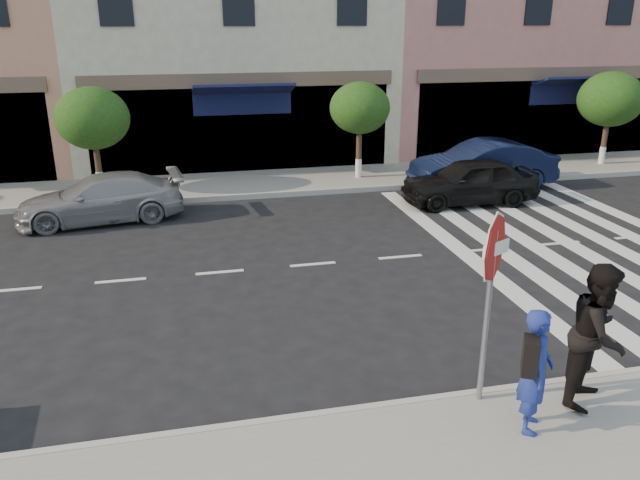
{
  "coord_description": "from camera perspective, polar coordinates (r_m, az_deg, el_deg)",
  "views": [
    {
      "loc": [
        -2.65,
        -8.25,
        5.03
      ],
      "look_at": [
        -0.38,
        1.68,
        1.4
      ],
      "focal_mm": 35.0,
      "sensor_mm": 36.0,
      "label": 1
    }
  ],
  "objects": [
    {
      "name": "car_far_left",
      "position": [
        17.21,
        -19.44,
        3.59
      ],
      "size": [
        4.37,
        2.22,
        1.22
      ],
      "primitive_type": "imported",
      "rotation": [
        0.0,
        0.0,
        -1.44
      ],
      "color": "gray",
      "rests_on": "ground"
    },
    {
      "name": "walker",
      "position": [
        9.0,
        24.1,
        -7.9
      ],
      "size": [
        1.21,
        1.19,
        1.97
      ],
      "primitive_type": "imported",
      "rotation": [
        0.0,
        0.0,
        0.72
      ],
      "color": "black",
      "rests_on": "sidewalk_near"
    },
    {
      "name": "street_tree_wb",
      "position": [
        19.39,
        -20.08,
        10.38
      ],
      "size": [
        2.1,
        2.1,
        3.06
      ],
      "color": "#473323",
      "rests_on": "sidewalk_far"
    },
    {
      "name": "street_tree_c",
      "position": [
        20.05,
        3.65,
        11.91
      ],
      "size": [
        1.9,
        1.9,
        3.04
      ],
      "color": "#473323",
      "rests_on": "sidewalk_far"
    },
    {
      "name": "stop_sign",
      "position": [
        8.12,
        15.49,
        -2.46
      ],
      "size": [
        0.86,
        0.42,
        2.66
      ],
      "rotation": [
        0.0,
        0.0,
        0.43
      ],
      "color": "gray",
      "rests_on": "sidewalk_near"
    },
    {
      "name": "car_far_mid",
      "position": [
        18.32,
        13.5,
        5.25
      ],
      "size": [
        3.88,
        1.63,
        1.31
      ],
      "primitive_type": "imported",
      "rotation": [
        0.0,
        0.0,
        -1.59
      ],
      "color": "black",
      "rests_on": "ground"
    },
    {
      "name": "building_centre",
      "position": [
        25.35,
        -8.59,
        20.47
      ],
      "size": [
        11.0,
        9.0,
        11.0
      ],
      "primitive_type": "cube",
      "color": "beige",
      "rests_on": "ground"
    },
    {
      "name": "street_tree_ea",
      "position": [
        24.18,
        25.03,
        11.56
      ],
      "size": [
        2.2,
        2.2,
        3.19
      ],
      "color": "#473323",
      "rests_on": "sidewalk_far"
    },
    {
      "name": "photographer",
      "position": [
        8.22,
        19.13,
        -11.21
      ],
      "size": [
        0.63,
        0.71,
        1.63
      ],
      "primitive_type": "imported",
      "rotation": [
        0.0,
        0.0,
        1.07
      ],
      "color": "navy",
      "rests_on": "sidewalk_near"
    },
    {
      "name": "car_far_right",
      "position": [
        20.08,
        14.64,
        6.63
      ],
      "size": [
        4.52,
        1.7,
        1.47
      ],
      "primitive_type": "imported",
      "rotation": [
        0.0,
        0.0,
        -1.54
      ],
      "color": "#0E1533",
      "rests_on": "ground"
    },
    {
      "name": "ground",
      "position": [
        10.02,
        4.31,
        -10.57
      ],
      "size": [
        120.0,
        120.0,
        0.0
      ],
      "primitive_type": "plane",
      "color": "black",
      "rests_on": "ground"
    },
    {
      "name": "sidewalk_far",
      "position": [
        20.05,
        -4.94,
        5.23
      ],
      "size": [
        60.0,
        3.0,
        0.15
      ],
      "primitive_type": "cube",
      "color": "gray",
      "rests_on": "ground"
    }
  ]
}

